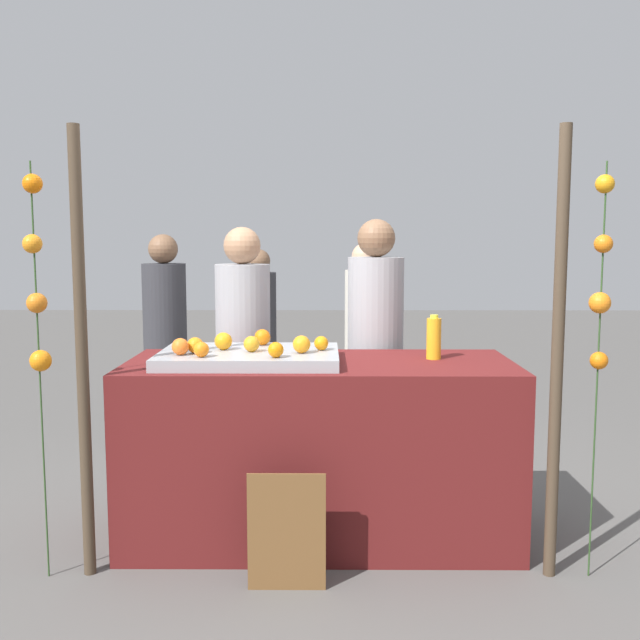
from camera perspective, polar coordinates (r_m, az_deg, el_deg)
ground_plane at (r=3.99m, az=-0.01°, el=-16.82°), size 24.00×24.00×0.00m
stall_counter at (r=3.82m, az=-0.02°, el=-10.32°), size 2.02×0.81×0.94m
orange_tray at (r=3.70m, az=-5.68°, el=-2.94°), size 0.92×0.61×0.06m
orange_0 at (r=3.66m, az=-5.50°, el=-1.92°), size 0.08×0.08×0.08m
orange_1 at (r=3.73m, az=-7.75°, el=-1.70°), size 0.09×0.09×0.09m
orange_2 at (r=3.61m, az=-11.13°, el=-2.11°), size 0.09×0.09×0.09m
orange_3 at (r=3.88m, az=-4.63°, el=-1.38°), size 0.09×0.09×0.09m
orange_4 at (r=3.47m, az=-3.56°, el=-2.40°), size 0.08×0.08×0.08m
orange_5 at (r=3.65m, az=-9.97°, el=-2.01°), size 0.08×0.08×0.08m
orange_6 at (r=3.52m, az=-9.49°, el=-2.35°), size 0.08×0.08×0.08m
orange_7 at (r=3.60m, az=-1.49°, el=-1.96°), size 0.09×0.09×0.09m
orange_8 at (r=3.69m, az=0.10°, el=-1.87°), size 0.07×0.07×0.07m
juice_bottle at (r=3.82m, az=9.10°, el=-1.44°), size 0.08×0.08×0.24m
chalkboard_sign at (r=3.34m, az=-2.68°, el=-16.65°), size 0.35×0.03×0.55m
vendor_left at (r=4.38m, az=-6.14°, el=-4.19°), size 0.33×0.33×1.65m
vendor_right at (r=4.40m, az=4.44°, el=-3.83°), size 0.34×0.34×1.70m
crowd_person_0 at (r=5.56m, az=3.58°, el=-2.36°), size 0.31×0.31×1.55m
crowd_person_1 at (r=6.22m, az=-4.87°, el=-1.67°), size 0.30×0.30×1.49m
crowd_person_2 at (r=5.48m, az=-12.26°, el=-2.32°), size 0.32×0.32×1.61m
canopy_post_left at (r=3.44m, az=-18.52°, el=-2.78°), size 0.06×0.06×2.09m
canopy_post_right at (r=3.43m, az=18.47°, el=-2.83°), size 0.06×0.06×2.09m
garland_strand_left at (r=3.44m, az=-21.77°, el=2.52°), size 0.10×0.10×1.92m
garland_strand_right at (r=3.44m, az=21.61°, el=3.03°), size 0.10×0.10×1.92m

